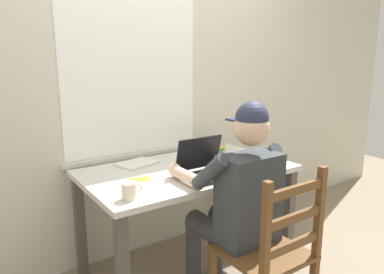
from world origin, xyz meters
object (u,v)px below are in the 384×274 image
Objects in this scene: book_stack_main at (211,147)px; landscape_photo_print at (140,179)px; laptop at (207,167)px; computer_mouse at (244,166)px; wooden_chair at (271,255)px; coffee_mug_dark at (268,156)px; coffee_mug_spare at (130,191)px; coffee_mug_white at (189,152)px; desk at (187,182)px; seated_person at (236,198)px.

book_stack_main reaches higher than landscape_photo_print.
laptop is 0.29m from computer_mouse.
laptop reaches higher than wooden_chair.
computer_mouse is 0.70m from landscape_photo_print.
coffee_mug_dark reaches higher than landscape_photo_print.
coffee_mug_white is at bearing 34.23° from coffee_mug_spare.
desk is 0.28m from coffee_mug_white.
seated_person is 10.33× the size of coffee_mug_dark.
coffee_mug_spare is 0.91× the size of landscape_photo_print.
landscape_photo_print is at bearing 168.87° from coffee_mug_dark.
book_stack_main reaches higher than coffee_mug_spare.
laptop reaches higher than desk.
laptop is at bearing -11.33° from landscape_photo_print.
coffee_mug_white reaches higher than coffee_mug_spare.
coffee_mug_dark is at bearing -66.78° from book_stack_main.
wooden_chair is at bearing -88.67° from desk.
seated_person is 0.59m from landscape_photo_print.
coffee_mug_dark reaches higher than coffee_mug_spare.
wooden_chair is 1.01m from coffee_mug_white.
desk is 0.48m from seated_person.
wooden_chair is 4.49× the size of book_stack_main.
book_stack_main is (0.34, 0.68, 0.11)m from seated_person.
coffee_mug_dark reaches higher than desk.
coffee_mug_spare is at bearing -152.63° from desk.
book_stack_main is (0.91, 0.49, 0.00)m from coffee_mug_spare.
coffee_mug_spare is at bearing -151.65° from book_stack_main.
laptop reaches higher than computer_mouse.
landscape_photo_print is (-0.51, -0.22, -0.05)m from coffee_mug_white.
wooden_chair reaches higher than coffee_mug_spare.
landscape_photo_print reaches higher than desk.
laptop is 1.55× the size of book_stack_main.
book_stack_main is at bearing 5.18° from coffee_mug_white.
book_stack_main is (0.34, 0.40, -0.01)m from laptop.
coffee_mug_white reaches higher than computer_mouse.
landscape_photo_print is (-0.91, 0.18, -0.05)m from coffee_mug_dark.
desk is 10.52× the size of landscape_photo_print.
coffee_mug_spare is at bearing -175.69° from computer_mouse.
landscape_photo_print is (0.18, 0.25, -0.04)m from coffee_mug_spare.
seated_person is 10.63× the size of coffee_mug_spare.
wooden_chair is 9.54× the size of computer_mouse.
seated_person reaches higher than landscape_photo_print.
computer_mouse is at bearing 4.31° from coffee_mug_spare.
coffee_mug_dark is (0.52, 0.54, 0.33)m from wooden_chair.
seated_person is at bearing -38.34° from landscape_photo_print.
laptop is at bearing 89.72° from wooden_chair.
coffee_mug_spare is (-0.57, 0.47, 0.33)m from wooden_chair.
desk is at bearing 27.37° from coffee_mug_spare.
landscape_photo_print is (-0.67, 0.18, -0.02)m from computer_mouse.
wooden_chair is 1.07m from book_stack_main.
coffee_mug_spare reaches higher than desk.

